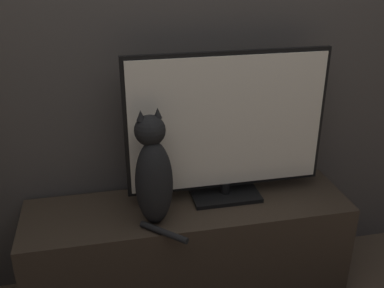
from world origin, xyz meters
The scene contains 4 objects.
wall_back centered at (0.00, 1.22, 1.30)m, with size 4.80×0.05×2.60m.
tv_stand centered at (0.00, 0.97, 0.26)m, with size 1.55×0.43×0.51m.
tv centered at (0.19, 1.01, 0.88)m, with size 0.94×0.20×0.72m.
cat centered at (-0.17, 0.87, 0.75)m, with size 0.21×0.30×0.53m.
Camera 1 is at (-0.37, -0.82, 1.66)m, focal length 42.00 mm.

